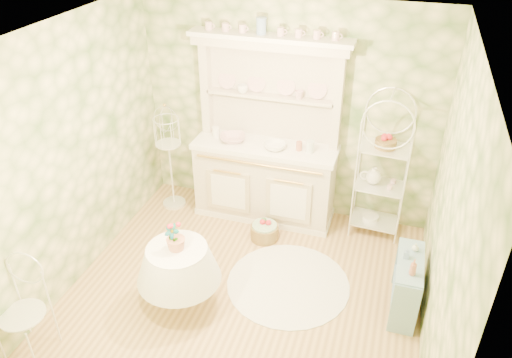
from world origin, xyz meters
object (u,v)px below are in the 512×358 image
(side_shelf, at_px, (406,284))
(birdcage_stand, at_px, (170,158))
(floor_basket, at_px, (264,231))
(kitchen_dresser, at_px, (265,135))
(round_table, at_px, (180,277))
(cafe_chair, at_px, (21,312))
(bakers_rack, at_px, (382,164))

(side_shelf, height_order, birdcage_stand, birdcage_stand)
(side_shelf, height_order, floor_basket, side_shelf)
(kitchen_dresser, bearing_deg, side_shelf, -33.27)
(kitchen_dresser, relative_size, birdcage_stand, 1.63)
(round_table, bearing_deg, birdcage_stand, 117.65)
(kitchen_dresser, bearing_deg, cafe_chair, -117.47)
(kitchen_dresser, distance_m, side_shelf, 2.32)
(side_shelf, relative_size, cafe_chair, 0.75)
(round_table, relative_size, cafe_chair, 0.73)
(kitchen_dresser, distance_m, round_table, 1.99)
(round_table, bearing_deg, kitchen_dresser, 78.62)
(kitchen_dresser, height_order, side_shelf, kitchen_dresser)
(kitchen_dresser, distance_m, floor_basket, 1.16)
(cafe_chair, bearing_deg, bakers_rack, 37.44)
(bakers_rack, xyz_separation_m, round_table, (-1.75, -1.85, -0.59))
(side_shelf, distance_m, birdcage_stand, 3.22)
(side_shelf, xyz_separation_m, round_table, (-2.17, -0.60, 0.04))
(floor_basket, bearing_deg, round_table, -111.44)
(kitchen_dresser, bearing_deg, bakers_rack, 2.31)
(round_table, xyz_separation_m, cafe_chair, (-1.07, -0.96, 0.13))
(side_shelf, bearing_deg, cafe_chair, -153.13)
(cafe_chair, bearing_deg, round_table, 34.47)
(kitchen_dresser, height_order, birdcage_stand, kitchen_dresser)
(bakers_rack, distance_m, round_table, 2.61)
(kitchen_dresser, height_order, floor_basket, kitchen_dresser)
(bakers_rack, distance_m, floor_basket, 1.60)
(bakers_rack, height_order, round_table, bakers_rack)
(round_table, height_order, floor_basket, round_table)
(kitchen_dresser, xyz_separation_m, birdcage_stand, (-1.22, -0.15, -0.44))
(round_table, bearing_deg, bakers_rack, 46.52)
(cafe_chair, distance_m, birdcage_stand, 2.62)
(side_shelf, relative_size, round_table, 1.03)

